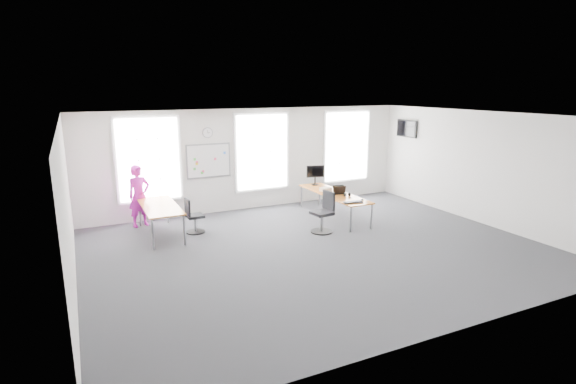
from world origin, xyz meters
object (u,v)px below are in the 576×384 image
desk_right (334,195)px  desk_left (160,208)px  keyboard (353,202)px  monitor (315,173)px  chair_right (324,214)px  headphones (347,194)px  person (139,196)px  chair_left (193,218)px

desk_right → desk_left: size_ratio=1.37×
keyboard → monitor: bearing=101.7°
chair_right → headphones: bearing=111.0°
person → keyboard: bearing=-46.3°
keyboard → monitor: 2.34m
chair_left → person: person is taller
headphones → desk_right: bearing=113.4°
desk_right → desk_left: 4.73m
chair_left → headphones: chair_left is taller
monitor → chair_left: bearing=-151.7°
desk_right → monitor: 1.24m
chair_right → headphones: (1.07, 0.58, 0.28)m
headphones → monitor: (-0.08, 1.64, 0.31)m
chair_right → chair_left: chair_right is taller
chair_right → desk_right: bearing=130.9°
desk_right → keyboard: keyboard is taller
monitor → keyboard: bearing=-77.9°
desk_left → headphones: headphones is taller
chair_left → monitor: bearing=-80.7°
desk_right → person: (-5.05, 1.49, 0.17)m
chair_left → chair_right: bearing=-117.1°
chair_left → monitor: size_ratio=1.50×
chair_left → person: bearing=40.5°
desk_left → headphones: (4.84, -0.95, 0.04)m
desk_left → person: (-0.34, 1.01, 0.12)m
desk_left → chair_left: bearing=-12.4°
headphones → monitor: size_ratio=0.29×
chair_right → person: person is taller
chair_left → person: size_ratio=0.55×
keyboard → desk_right: bearing=100.2°
desk_left → monitor: (4.76, 0.69, 0.36)m
desk_right → person: bearing=163.5°
desk_left → chair_right: (3.78, -1.53, -0.24)m
desk_left → chair_left: size_ratio=2.32×
chair_right → desk_left: bearing=-119.5°
headphones → desk_left: bearing=176.0°
person → keyboard: 5.60m
headphones → monitor: 1.67m
chair_left → keyboard: bearing=-113.6°
desk_left → monitor: 4.82m
keyboard → monitor: size_ratio=0.82×
desk_right → chair_right: (-0.93, -1.05, -0.19)m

